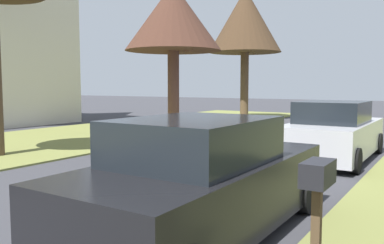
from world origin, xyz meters
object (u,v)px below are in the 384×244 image
street_tree_left_mid_b (173,18)px  parked_sedan_black (202,182)px  street_tree_left_far (245,22)px  curbside_mailbox (317,190)px  parked_sedan_silver (334,133)px

street_tree_left_mid_b → parked_sedan_black: (7.55, -9.95, -4.15)m
street_tree_left_far → parked_sedan_black: size_ratio=1.72×
street_tree_left_far → parked_sedan_black: bearing=-66.2°
curbside_mailbox → street_tree_left_far: bearing=117.3°
parked_sedan_black → street_tree_left_far: bearing=113.8°
street_tree_left_mid_b → parked_sedan_black: 13.16m
street_tree_left_mid_b → parked_sedan_black: street_tree_left_mid_b is taller
parked_sedan_black → curbside_mailbox: (1.74, -0.88, 0.33)m
parked_sedan_silver → curbside_mailbox: parked_sedan_silver is taller
street_tree_left_mid_b → curbside_mailbox: size_ratio=4.98×
curbside_mailbox → parked_sedan_silver: bearing=102.4°
parked_sedan_black → parked_sedan_silver: 6.66m
street_tree_left_far → parked_sedan_black: (7.66, -17.35, -5.00)m
street_tree_left_mid_b → street_tree_left_far: size_ratio=0.83×
parked_sedan_silver → curbside_mailbox: size_ratio=3.47×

